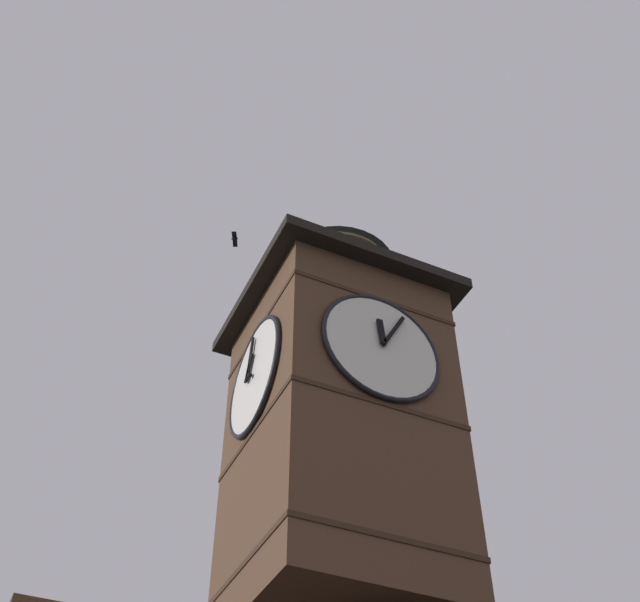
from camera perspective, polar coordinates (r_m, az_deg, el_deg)
name	(u,v)px	position (r m, az deg, el deg)	size (l,w,h in m)	color
clock_tower	(339,412)	(16.71, 1.25, -7.39)	(4.18, 4.18, 9.66)	brown
flying_bird_high	(235,239)	(24.00, -5.71, 4.17)	(0.35, 0.56, 0.10)	black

